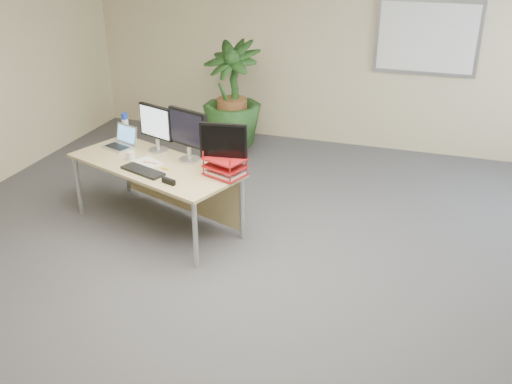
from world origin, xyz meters
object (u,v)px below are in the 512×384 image
(desk, at_px, (162,174))
(floor_plant, at_px, (232,101))
(monitor_left, at_px, (156,125))
(laptop, at_px, (122,141))
(monitor_right, at_px, (188,132))

(desk, xyz_separation_m, floor_plant, (-0.00, 2.04, 0.20))
(monitor_left, relative_size, laptop, 1.31)
(floor_plant, xyz_separation_m, monitor_right, (0.27, -1.94, 0.25))
(floor_plant, relative_size, monitor_right, 2.84)
(floor_plant, xyz_separation_m, monitor_left, (-0.15, -1.81, 0.23))
(monitor_right, bearing_deg, monitor_left, 162.37)
(laptop, bearing_deg, monitor_right, -9.34)
(monitor_left, distance_m, laptop, 0.49)
(monitor_right, bearing_deg, desk, -160.93)
(desk, bearing_deg, monitor_left, 123.75)
(desk, height_order, monitor_right, monitor_right)
(floor_plant, height_order, laptop, floor_plant)
(monitor_left, distance_m, monitor_right, 0.44)
(monitor_left, xyz_separation_m, laptop, (-0.43, 0.01, -0.23))
(floor_plant, xyz_separation_m, laptop, (-0.58, -1.80, 0.00))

